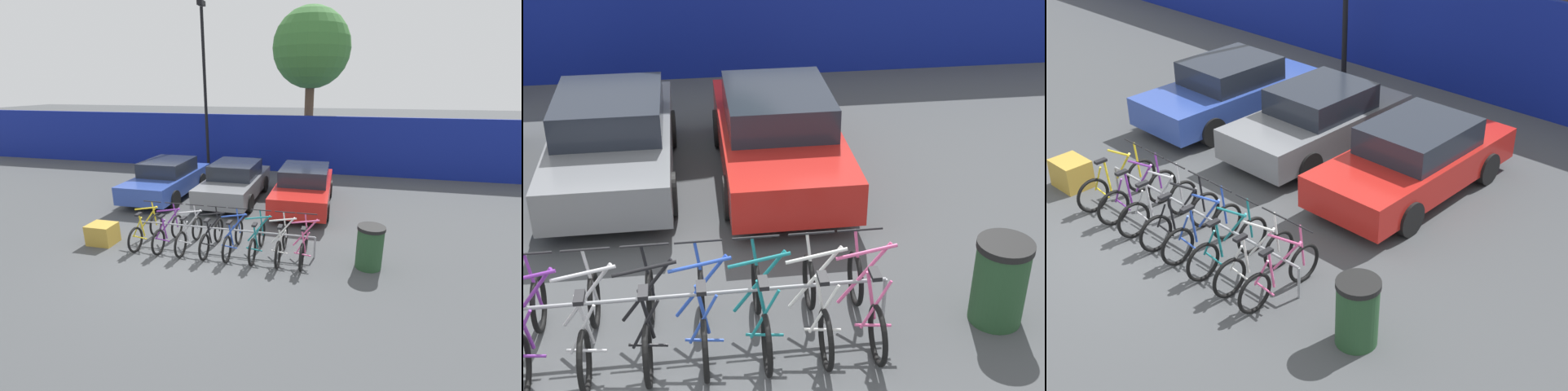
% 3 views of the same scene
% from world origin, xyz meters
% --- Properties ---
extents(ground_plane, '(120.00, 120.00, 0.00)m').
position_xyz_m(ground_plane, '(0.00, 0.00, 0.00)').
color(ground_plane, '#424447').
extents(hoarding_wall, '(36.00, 0.16, 2.72)m').
position_xyz_m(hoarding_wall, '(0.00, 9.50, 1.36)').
color(hoarding_wall, navy).
rests_on(hoarding_wall, ground).
extents(bike_rack, '(4.79, 0.04, 0.57)m').
position_xyz_m(bike_rack, '(0.64, 0.68, 0.50)').
color(bike_rack, gray).
rests_on(bike_rack, ground).
extents(bicycle_purple, '(0.68, 1.71, 1.05)m').
position_xyz_m(bicycle_purple, '(-0.83, 0.53, 0.38)').
color(bicycle_purple, black).
rests_on(bicycle_purple, ground).
extents(bicycle_silver, '(0.68, 1.71, 1.05)m').
position_xyz_m(bicycle_silver, '(-0.23, 0.53, 0.38)').
color(bicycle_silver, black).
rests_on(bicycle_silver, ground).
extents(bicycle_black, '(0.68, 1.71, 1.05)m').
position_xyz_m(bicycle_black, '(0.39, 0.53, 0.38)').
color(bicycle_black, black).
rests_on(bicycle_black, ground).
extents(bicycle_blue, '(0.68, 1.71, 1.05)m').
position_xyz_m(bicycle_blue, '(0.97, 0.53, 0.38)').
color(bicycle_blue, black).
rests_on(bicycle_blue, ground).
extents(bicycle_teal, '(0.68, 1.71, 1.05)m').
position_xyz_m(bicycle_teal, '(1.60, 0.53, 0.38)').
color(bicycle_teal, black).
rests_on(bicycle_teal, ground).
extents(bicycle_white, '(0.68, 1.71, 1.05)m').
position_xyz_m(bicycle_white, '(2.21, 0.53, 0.38)').
color(bicycle_white, black).
rests_on(bicycle_white, ground).
extents(bicycle_pink, '(0.68, 1.71, 1.05)m').
position_xyz_m(bicycle_pink, '(2.77, 0.53, 0.38)').
color(bicycle_pink, black).
rests_on(bicycle_pink, ground).
extents(car_grey, '(1.91, 4.15, 1.40)m').
position_xyz_m(car_grey, '(-0.25, 4.70, 0.69)').
color(car_grey, slate).
rests_on(car_grey, ground).
extents(car_red, '(1.91, 4.39, 1.40)m').
position_xyz_m(car_red, '(2.31, 4.56, 0.69)').
color(car_red, red).
rests_on(car_red, ground).
extents(trash_bin, '(0.63, 0.63, 1.03)m').
position_xyz_m(trash_bin, '(4.28, 0.50, 0.52)').
color(trash_bin, '#234728').
rests_on(trash_bin, ground).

